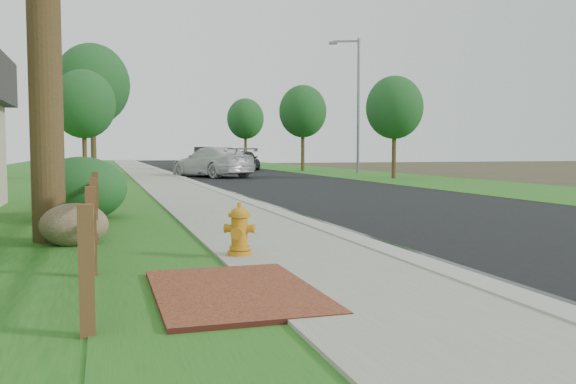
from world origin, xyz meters
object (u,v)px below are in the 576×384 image
object	(u,v)px
fire_hydrant	(239,231)
streetlight	(356,97)
ranch_fence	(96,193)
dark_car_mid	(244,160)
white_suv	(212,162)

from	to	relation	value
fire_hydrant	streetlight	xyz separation A→B (m)	(13.55, 27.50, 4.36)
ranch_fence	fire_hydrant	world-z (taller)	ranch_fence
dark_car_mid	fire_hydrant	bearing A→B (deg)	101.94
fire_hydrant	streetlight	size ratio (longest dim) A/B	0.08
ranch_fence	streetlight	size ratio (longest dim) A/B	2.00
dark_car_mid	streetlight	size ratio (longest dim) A/B	0.52
ranch_fence	fire_hydrant	size ratio (longest dim) A/B	23.74
white_suv	streetlight	world-z (taller)	streetlight
fire_hydrant	white_suv	distance (m)	25.49
fire_hydrant	white_suv	size ratio (longest dim) A/B	0.13
white_suv	streetlight	distance (m)	10.56
dark_car_mid	ranch_fence	bearing A→B (deg)	96.15
fire_hydrant	ranch_fence	bearing A→B (deg)	109.39
white_suv	dark_car_mid	world-z (taller)	white_suv
white_suv	dark_car_mid	bearing A→B (deg)	-137.20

